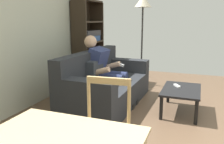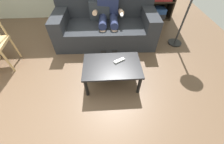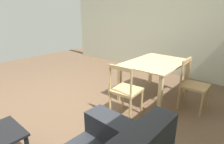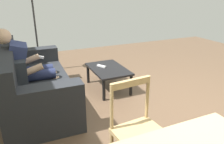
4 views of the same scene
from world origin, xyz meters
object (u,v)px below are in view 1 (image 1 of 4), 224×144
(bookshelf, at_px, (88,49))
(coffee_table, at_px, (181,92))
(couch, at_px, (105,86))
(tv_remote, at_px, (177,86))
(person_lounging, at_px, (104,69))
(dining_chair_facing_couch, at_px, (103,132))
(floor_lamp, at_px, (143,10))

(bookshelf, bearing_deg, coffee_table, -119.14)
(coffee_table, xyz_separation_m, bookshelf, (1.21, 2.16, 0.43))
(couch, relative_size, tv_remote, 11.81)
(person_lounging, relative_size, dining_chair_facing_couch, 1.26)
(tv_remote, distance_m, bookshelf, 2.38)
(person_lounging, bearing_deg, floor_lamp, -12.24)
(person_lounging, bearing_deg, bookshelf, 36.21)
(bookshelf, distance_m, dining_chair_facing_couch, 3.52)
(couch, xyz_separation_m, tv_remote, (0.18, -1.16, 0.06))
(floor_lamp, bearing_deg, tv_remote, -145.70)
(dining_chair_facing_couch, relative_size, floor_lamp, 0.48)
(coffee_table, bearing_deg, person_lounging, 90.07)
(couch, relative_size, dining_chair_facing_couch, 2.21)
(couch, bearing_deg, floor_lamp, -10.27)
(couch, distance_m, person_lounging, 0.27)
(bookshelf, xyz_separation_m, floor_lamp, (0.21, -1.19, 0.85))
(coffee_table, distance_m, bookshelf, 2.51)
(person_lounging, bearing_deg, tv_remote, -84.56)
(couch, bearing_deg, tv_remote, -81.24)
(coffee_table, relative_size, floor_lamp, 0.45)
(coffee_table, bearing_deg, couch, 93.05)
(couch, relative_size, person_lounging, 1.75)
(tv_remote, xyz_separation_m, dining_chair_facing_couch, (-2.00, 0.43, 0.07))
(couch, bearing_deg, person_lounging, 31.16)
(dining_chair_facing_couch, bearing_deg, floor_lamp, 7.94)
(person_lounging, relative_size, floor_lamp, 0.60)
(tv_remote, bearing_deg, dining_chair_facing_couch, 48.91)
(tv_remote, bearing_deg, person_lounging, -23.47)
(bookshelf, bearing_deg, dining_chair_facing_couch, -151.85)
(person_lounging, xyz_separation_m, bookshelf, (1.21, 0.88, 0.17))
(tv_remote, distance_m, floor_lamp, 2.00)
(tv_remote, xyz_separation_m, bookshelf, (1.09, 2.08, 0.37))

